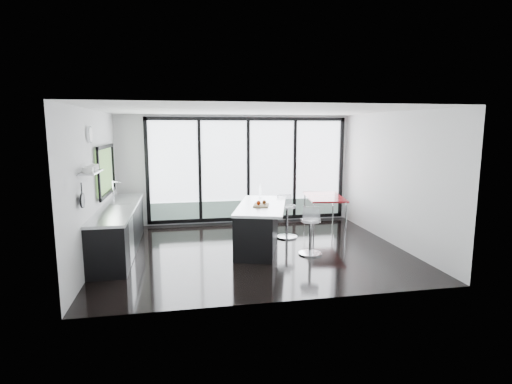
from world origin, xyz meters
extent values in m
cube|color=black|center=(0.00, 0.00, 0.00)|extent=(6.00, 5.00, 0.00)
cube|color=white|center=(0.00, 0.00, 2.80)|extent=(6.00, 5.00, 0.00)
cube|color=silver|center=(0.00, 2.50, 1.40)|extent=(6.00, 0.00, 2.80)
cube|color=white|center=(0.30, 2.47, 1.40)|extent=(5.00, 0.02, 2.50)
cube|color=slate|center=(0.30, 2.43, 0.37)|extent=(5.00, 0.02, 0.44)
cube|color=black|center=(-0.95, 2.43, 1.40)|extent=(0.08, 0.04, 2.50)
cube|color=black|center=(0.30, 2.43, 1.40)|extent=(0.08, 0.04, 2.50)
cube|color=black|center=(1.55, 2.43, 1.40)|extent=(0.08, 0.04, 2.50)
cube|color=silver|center=(0.00, -2.50, 1.40)|extent=(6.00, 0.00, 2.80)
cube|color=silver|center=(-3.00, 0.00, 1.40)|extent=(0.00, 5.00, 2.80)
cube|color=#578240|center=(-2.97, 0.90, 1.60)|extent=(0.02, 1.60, 0.90)
cube|color=#AAADAF|center=(-2.87, -0.85, 1.75)|extent=(0.25, 0.80, 0.03)
cylinder|color=white|center=(-2.97, -0.30, 2.35)|extent=(0.04, 0.30, 0.30)
cylinder|color=black|center=(-2.94, -1.25, 1.35)|extent=(0.03, 0.24, 0.24)
cube|color=silver|center=(3.00, 0.00, 1.40)|extent=(0.00, 5.00, 2.80)
cube|color=black|center=(-2.67, 0.40, 0.43)|extent=(0.65, 3.20, 0.87)
cube|color=#AAADAF|center=(-2.67, 0.40, 0.90)|extent=(0.69, 3.24, 0.05)
cube|color=#AAADAF|center=(-2.67, 0.90, 0.90)|extent=(0.45, 0.48, 0.06)
cylinder|color=silver|center=(-2.82, 0.90, 1.14)|extent=(0.02, 0.02, 0.44)
cube|color=#AAADAF|center=(-2.36, -0.35, 0.42)|extent=(0.03, 0.60, 0.80)
cube|color=black|center=(0.13, 0.21, 0.43)|extent=(1.31, 2.28, 0.85)
cube|color=#AAADAF|center=(0.20, 0.19, 0.88)|extent=(1.52, 2.39, 0.05)
cube|color=#947E53|center=(0.16, 0.05, 0.92)|extent=(0.39, 0.46, 0.03)
sphere|color=#891E01|center=(0.10, 0.02, 0.98)|extent=(0.11, 0.11, 0.09)
sphere|color=#4E250C|center=(0.23, 0.08, 0.97)|extent=(0.10, 0.10, 0.08)
cylinder|color=silver|center=(0.31, 0.92, 1.04)|extent=(0.09, 0.09, 0.27)
cylinder|color=silver|center=(1.04, -0.49, 0.36)|extent=(0.59, 0.59, 0.71)
cylinder|color=silver|center=(0.91, 0.79, 0.38)|extent=(0.54, 0.54, 0.75)
cube|color=maroon|center=(2.05, 1.50, 0.40)|extent=(1.08, 1.61, 0.80)
camera|label=1|loc=(-1.42, -7.74, 2.46)|focal=28.00mm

